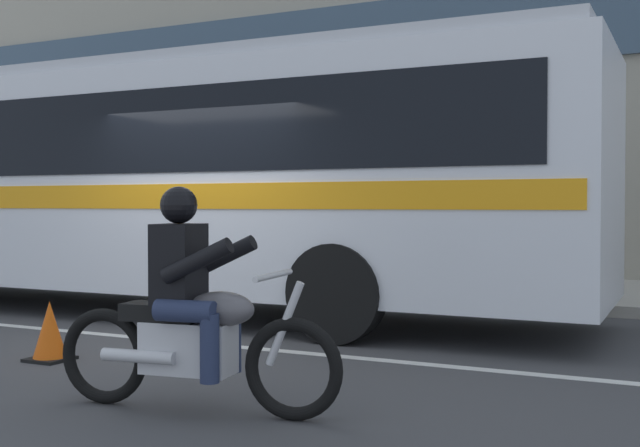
{
  "coord_description": "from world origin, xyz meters",
  "views": [
    {
      "loc": [
        4.99,
        -7.3,
        1.44
      ],
      "look_at": [
        1.88,
        -0.85,
        1.26
      ],
      "focal_mm": 43.84,
      "sensor_mm": 36.0,
      "label": 1
    }
  ],
  "objects": [
    {
      "name": "fire_hydrant",
      "position": [
        0.91,
        4.09,
        0.52
      ],
      "size": [
        0.22,
        0.3,
        0.75
      ],
      "color": "red",
      "rests_on": "sidewalk_curb"
    },
    {
      "name": "motorcycle_with_rider",
      "position": [
        1.86,
        -2.83,
        0.66
      ],
      "size": [
        2.13,
        0.69,
        1.56
      ],
      "color": "black",
      "rests_on": "ground_plane"
    },
    {
      "name": "ground_plane",
      "position": [
        0.0,
        0.0,
        0.0
      ],
      "size": [
        60.0,
        60.0,
        0.0
      ],
      "primitive_type": "plane",
      "color": "#3D3D3F"
    },
    {
      "name": "lane_center_stripe",
      "position": [
        0.0,
        -0.6,
        0.0
      ],
      "size": [
        26.6,
        0.14,
        0.01
      ],
      "primitive_type": "cube",
      "color": "silver",
      "rests_on": "ground_plane"
    },
    {
      "name": "traffic_cone",
      "position": [
        -0.36,
        -1.94,
        0.26
      ],
      "size": [
        0.36,
        0.36,
        0.55
      ],
      "color": "#EA590F",
      "rests_on": "ground_plane"
    },
    {
      "name": "sidewalk_curb",
      "position": [
        0.0,
        5.1,
        0.07
      ],
      "size": [
        28.0,
        3.8,
        0.15
      ],
      "primitive_type": "cube",
      "color": "#A39E93",
      "rests_on": "ground_plane"
    },
    {
      "name": "transit_bus",
      "position": [
        -1.52,
        1.19,
        1.88
      ],
      "size": [
        11.52,
        2.63,
        3.22
      ],
      "color": "silver",
      "rests_on": "ground_plane"
    }
  ]
}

